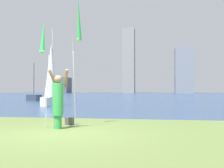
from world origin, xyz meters
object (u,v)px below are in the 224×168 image
(person, at_px, (58,99))
(kite_flag_right, at_px, (78,21))
(kite_flag_left, at_px, (43,39))
(bag, at_px, (69,121))
(sailboat_7, at_px, (51,75))
(sailboat_0, at_px, (34,97))

(person, height_order, kite_flag_right, kite_flag_right)
(kite_flag_left, relative_size, kite_flag_right, 0.78)
(kite_flag_right, height_order, bag, kite_flag_right)
(bag, distance_m, sailboat_7, 11.81)
(kite_flag_left, height_order, sailboat_0, sailboat_0)
(sailboat_7, bearing_deg, kite_flag_right, -63.87)
(person, height_order, sailboat_0, sailboat_0)
(person, xyz_separation_m, sailboat_0, (-10.72, 21.01, -0.55))
(bag, bearing_deg, kite_flag_right, -35.94)
(person, distance_m, sailboat_7, 12.58)
(person, relative_size, kite_flag_left, 0.55)
(bag, bearing_deg, person, -93.18)
(person, bearing_deg, kite_flag_right, 45.02)
(person, bearing_deg, kite_flag_left, -178.41)
(bag, height_order, sailboat_7, sailboat_7)
(kite_flag_left, distance_m, kite_flag_right, 1.45)
(sailboat_7, bearing_deg, sailboat_0, 121.79)
(kite_flag_left, height_order, kite_flag_right, kite_flag_right)
(kite_flag_left, xyz_separation_m, sailboat_7, (-4.38, 11.64, -0.52))
(person, distance_m, bag, 1.29)
(kite_flag_left, bearing_deg, sailboat_7, 110.62)
(kite_flag_left, height_order, bag, kite_flag_left)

